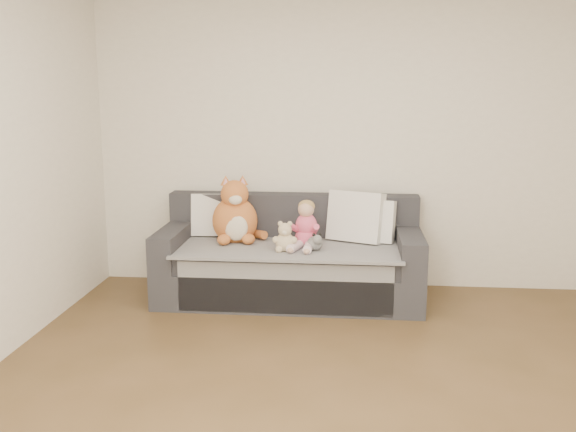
{
  "coord_description": "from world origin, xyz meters",
  "views": [
    {
      "loc": [
        0.02,
        -3.21,
        1.78
      ],
      "look_at": [
        -0.47,
        1.87,
        0.75
      ],
      "focal_mm": 40.0,
      "sensor_mm": 36.0,
      "label": 1
    }
  ],
  "objects_px": {
    "toddler": "(305,227)",
    "teddy_bear": "(285,239)",
    "sofa": "(290,262)",
    "plush_cat": "(235,216)",
    "sippy_cup": "(287,244)"
  },
  "relations": [
    {
      "from": "toddler",
      "to": "teddy_bear",
      "type": "xyz_separation_m",
      "value": [
        -0.15,
        -0.16,
        -0.06
      ]
    },
    {
      "from": "sofa",
      "to": "toddler",
      "type": "relative_size",
      "value": 5.44
    },
    {
      "from": "toddler",
      "to": "plush_cat",
      "type": "bearing_deg",
      "value": 175.35
    },
    {
      "from": "plush_cat",
      "to": "toddler",
      "type": "bearing_deg",
      "value": -26.38
    },
    {
      "from": "toddler",
      "to": "teddy_bear",
      "type": "distance_m",
      "value": 0.23
    },
    {
      "from": "sofa",
      "to": "toddler",
      "type": "distance_m",
      "value": 0.37
    },
    {
      "from": "toddler",
      "to": "plush_cat",
      "type": "relative_size",
      "value": 0.68
    },
    {
      "from": "toddler",
      "to": "teddy_bear",
      "type": "height_order",
      "value": "toddler"
    },
    {
      "from": "toddler",
      "to": "teddy_bear",
      "type": "bearing_deg",
      "value": -124.44
    },
    {
      "from": "sofa",
      "to": "sippy_cup",
      "type": "bearing_deg",
      "value": -91.45
    },
    {
      "from": "sofa",
      "to": "sippy_cup",
      "type": "height_order",
      "value": "sofa"
    },
    {
      "from": "teddy_bear",
      "to": "plush_cat",
      "type": "bearing_deg",
      "value": 146.08
    },
    {
      "from": "plush_cat",
      "to": "teddy_bear",
      "type": "relative_size",
      "value": 2.37
    },
    {
      "from": "plush_cat",
      "to": "sippy_cup",
      "type": "bearing_deg",
      "value": -44.29
    },
    {
      "from": "teddy_bear",
      "to": "sippy_cup",
      "type": "distance_m",
      "value": 0.05
    }
  ]
}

